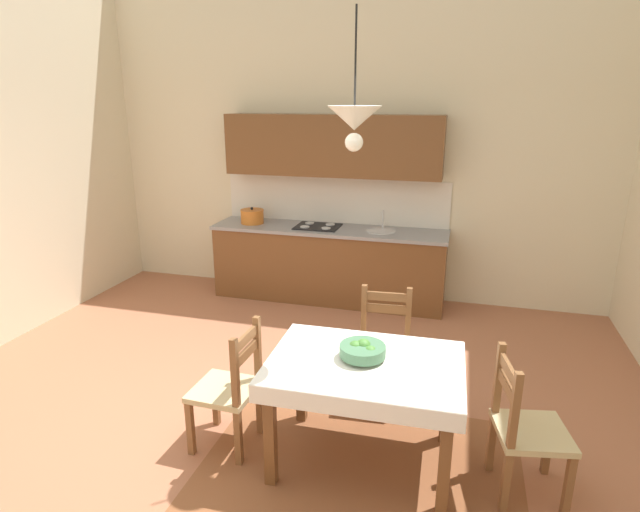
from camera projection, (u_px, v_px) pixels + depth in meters
The scene contains 10 objects.
ground_plane at pixel (255, 445), 3.77m from camera, with size 6.65×6.89×0.10m, color #AD6B4C.
wall_back at pixel (353, 119), 6.09m from camera, with size 6.65×0.12×4.27m, color beige.
area_rug at pixel (360, 469), 3.45m from camera, with size 2.10×1.60×0.01m, color brown.
kitchen_cabinetry at pixel (329, 231), 6.20m from camera, with size 2.80×0.63×2.20m.
dining_table at pixel (365, 381), 3.37m from camera, with size 1.27×0.93×0.75m.
dining_chair_tv_side at pixel (230, 389), 3.59m from camera, with size 0.43×0.43×0.93m.
dining_chair_window_side at pixel (525, 430), 3.15m from camera, with size 0.49×0.49×0.93m.
dining_chair_kitchen_side at pixel (384, 349), 4.16m from camera, with size 0.45×0.45×0.93m.
fruit_bowl at pixel (363, 350), 3.35m from camera, with size 0.30×0.30×0.12m.
pendant_lamp at pixel (354, 120), 3.04m from camera, with size 0.32×0.32×0.81m.
Camera 1 is at (1.31, -2.96, 2.37)m, focal length 29.07 mm.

